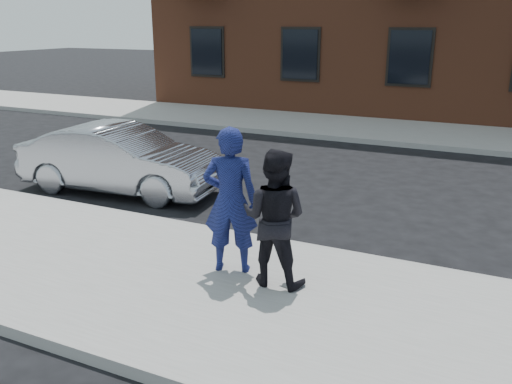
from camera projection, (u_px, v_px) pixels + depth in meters
The scene contains 8 objects.
ground at pixel (208, 286), 7.12m from camera, with size 100.00×100.00×0.00m, color black.
near_sidewalk at pixel (198, 289), 6.88m from camera, with size 50.00×3.50×0.15m, color gray.
near_curb at pixel (258, 240), 8.43m from camera, with size 50.00×0.10×0.15m, color #999691.
far_sidewalk at pixel (390, 131), 16.79m from camera, with size 50.00×3.50×0.15m, color gray.
far_curb at pixel (377, 142), 15.24m from camera, with size 50.00×0.10×0.15m, color #999691.
silver_sedan at pixel (120, 159), 10.88m from camera, with size 1.43×4.11×1.36m, color #999BA3.
man_hoodie at pixel (230, 200), 6.99m from camera, with size 0.82×0.68×1.94m.
man_peacoat at pixel (274, 218), 6.66m from camera, with size 0.89×0.71×1.74m.
Camera 1 is at (3.31, -5.52, 3.33)m, focal length 38.00 mm.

